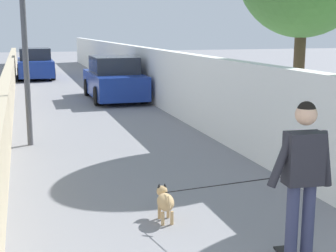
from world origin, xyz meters
TOP-DOWN VIEW (x-y plane):
  - ground_plane at (14.00, 0.00)m, footprint 80.00×80.00m
  - wall_left at (12.00, 2.38)m, footprint 48.00×0.30m
  - fence_right at (12.00, -2.38)m, footprint 48.00×0.30m
  - person_skateboarder at (2.22, -0.74)m, footprint 0.25×0.71m
  - dog at (3.90, 0.21)m, footprint 1.97×1.10m
  - car_near at (15.23, -1.23)m, footprint 4.04×1.80m
  - car_far at (24.05, 1.23)m, footprint 4.24×1.80m

SIDE VIEW (x-z plane):
  - ground_plane at x=14.00m, z-range 0.00..0.00m
  - dog at x=3.90m, z-range -0.25..0.80m
  - wall_left at x=12.00m, z-range 0.00..1.13m
  - car_near at x=15.23m, z-range -0.06..1.48m
  - car_far at x=24.05m, z-range -0.05..1.49m
  - fence_right at x=12.00m, z-range 0.00..1.85m
  - person_skateboarder at x=2.22m, z-range 0.23..1.95m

